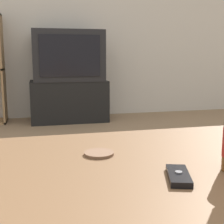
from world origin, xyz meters
The scene contains 6 objects.
back_wall centered at (0.00, 3.02, 1.30)m, with size 8.00×0.05×2.60m.
coffee_table centered at (0.00, 0.00, 0.38)m, with size 1.39×0.82×0.43m.
tv_stand centered at (0.24, 2.73, 0.22)m, with size 0.81×0.44×0.44m.
television centered at (0.24, 2.73, 0.70)m, with size 0.73×0.47×0.53m.
cell_phone centered at (0.21, -0.05, 0.44)m, with size 0.08×0.12×0.02m.
coaster centered at (0.07, 0.16, 0.43)m, with size 0.08×0.08×0.01m.
Camera 1 is at (-0.09, -0.66, 0.70)m, focal length 50.00 mm.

